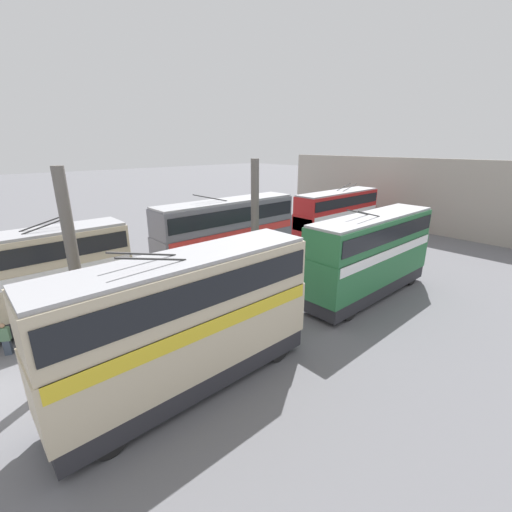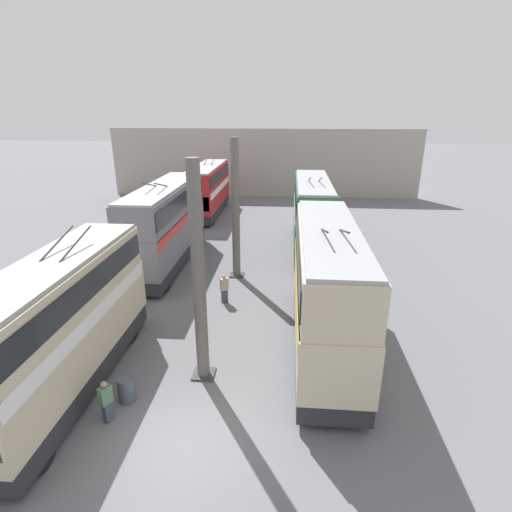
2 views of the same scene
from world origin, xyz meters
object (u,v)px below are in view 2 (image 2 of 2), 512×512
object	(u,v)px
bus_left_near	(327,283)
person_by_right_row	(106,401)
person_aisle_midway	(224,288)
bus_right_near	(59,320)
bus_right_mid	(166,220)
bus_right_far	(208,187)
oil_drum	(127,389)
bus_left_far	(312,211)

from	to	relation	value
bus_left_near	person_by_right_row	world-z (taller)	bus_left_near
person_aisle_midway	bus_right_near	bearing A→B (deg)	104.91
bus_left_near	person_aisle_midway	distance (m)	6.72
bus_right_mid	bus_right_far	xyz separation A→B (m)	(13.73, 0.00, -0.34)
bus_right_far	person_by_right_row	world-z (taller)	bus_right_far
bus_right_far	bus_left_near	bearing A→B (deg)	-157.26
person_aisle_midway	oil_drum	bearing A→B (deg)	121.06
bus_right_near	bus_right_mid	size ratio (longest dim) A/B	0.87
bus_left_near	bus_left_far	size ratio (longest dim) A/B	0.99
bus_left_far	person_aisle_midway	distance (m)	10.46
bus_right_far	oil_drum	size ratio (longest dim) A/B	11.36
oil_drum	bus_right_near	bearing A→B (deg)	77.45
bus_left_near	bus_left_far	bearing A→B (deg)	-0.00
bus_right_mid	bus_right_far	size ratio (longest dim) A/B	1.07
bus_right_mid	person_aisle_midway	size ratio (longest dim) A/B	7.01
bus_left_far	bus_right_far	world-z (taller)	bus_left_far
bus_right_near	bus_right_mid	distance (m)	12.74
bus_right_near	person_by_right_row	bearing A→B (deg)	-126.25
bus_right_mid	person_by_right_row	distance (m)	14.64
bus_left_near	person_by_right_row	bearing A→B (deg)	124.23
bus_left_far	bus_right_mid	world-z (taller)	bus_right_mid
bus_left_far	oil_drum	size ratio (longest dim) A/B	11.16
bus_right_mid	bus_left_near	bearing A→B (deg)	-133.80
bus_left_far	person_by_right_row	xyz separation A→B (m)	(-17.95, 7.48, -2.12)
person_aisle_midway	person_by_right_row	distance (m)	9.33
bus_left_far	bus_right_near	distance (m)	18.99
bus_right_far	person_aisle_midway	xyz separation A→B (m)	(-19.05, -4.64, -1.85)
bus_left_near	person_aisle_midway	bearing A→B (deg)	51.90
bus_left_near	bus_right_near	world-z (taller)	bus_left_near
bus_left_near	bus_right_far	world-z (taller)	bus_left_near
bus_right_near	oil_drum	size ratio (longest dim) A/B	10.55
bus_left_far	oil_drum	world-z (taller)	bus_left_far
bus_right_far	bus_left_far	bearing A→B (deg)	-136.39
person_aisle_midway	person_by_right_row	world-z (taller)	person_aisle_midway
bus_left_far	bus_right_near	size ratio (longest dim) A/B	1.06
bus_left_near	bus_left_far	xyz separation A→B (m)	(12.86, -0.00, -0.14)
person_by_right_row	person_aisle_midway	bearing A→B (deg)	-78.85
bus_left_near	bus_right_mid	size ratio (longest dim) A/B	0.91
bus_left_near	bus_right_near	distance (m)	10.25
bus_right_near	bus_right_far	size ratio (longest dim) A/B	0.93
person_by_right_row	bus_left_near	bearing A→B (deg)	-119.10
bus_left_far	bus_right_far	xyz separation A→B (m)	(10.10, 9.62, -0.25)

